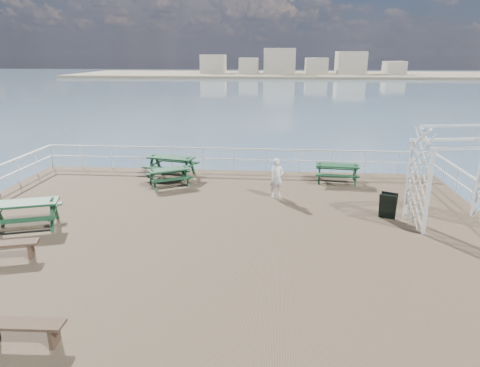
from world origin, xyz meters
The scene contains 12 objects.
ground centered at (0.00, 0.00, -0.15)m, with size 18.00×14.00×0.30m, color brown.
sea_backdrop centered at (12.54, 134.07, -0.51)m, with size 300.00×300.00×9.20m.
railing centered at (-0.07, 2.57, 0.87)m, with size 17.77×13.76×1.10m.
picnic_table_a centered at (-2.49, 4.35, 0.52)m, with size 2.10×1.97×0.81m.
picnic_table_b centered at (-2.74, 5.80, 0.63)m, with size 2.35×2.05×0.99m.
picnic_table_c centered at (4.48, 5.47, 0.55)m, with size 1.90×1.59×0.86m.
picnic_table_d centered at (-5.85, -0.44, 0.62)m, with size 2.40×2.16×0.97m.
flat_bench_near centered at (-5.18, -2.57, 0.36)m, with size 1.74×0.87×0.49m.
flat_bench_far centered at (-2.74, -5.80, 0.34)m, with size 1.61×0.44×0.46m.
trellis_arbor centered at (7.48, 0.99, 1.43)m, with size 2.78×1.78×3.23m.
sandwich_board centered at (5.62, 1.38, 0.43)m, with size 0.65×0.58×0.88m.
person centered at (1.95, 3.27, 0.75)m, with size 0.55×0.36×1.50m, color white.
Camera 1 is at (1.92, -12.26, 5.26)m, focal length 32.00 mm.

